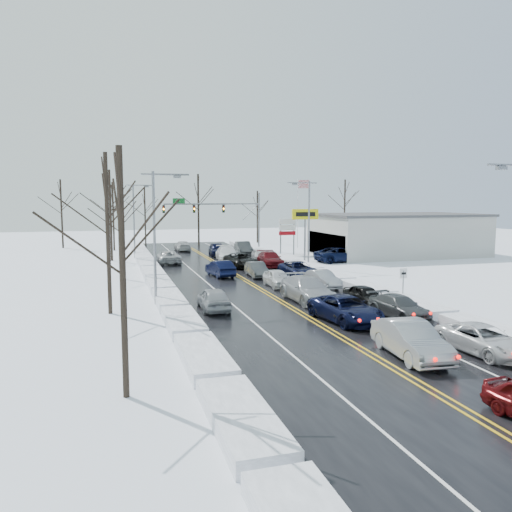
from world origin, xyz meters
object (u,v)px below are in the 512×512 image
object	(u,v)px
oncoming_car_0	(220,276)
tires_plus_sign	(305,218)
traffic_signal_mast	(223,211)
flagpole	(299,207)
dealership_building	(397,234)

from	to	relation	value
oncoming_car_0	tires_plus_sign	bearing A→B (deg)	-149.97
traffic_signal_mast	flagpole	world-z (taller)	flagpole
flagpole	oncoming_car_0	xyz separation A→B (m)	(-16.78, -23.07, -5.93)
tires_plus_sign	dealership_building	xyz separation A→B (m)	(13.48, 2.01, -2.34)
dealership_building	oncoming_car_0	bearing A→B (deg)	-156.60
tires_plus_sign	flagpole	xyz separation A→B (m)	(4.67, 14.01, 0.93)
oncoming_car_0	flagpole	bearing A→B (deg)	-132.82
flagpole	dealership_building	distance (m)	15.24
tires_plus_sign	traffic_signal_mast	bearing A→B (deg)	120.46
tires_plus_sign	dealership_building	size ratio (longest dim) A/B	0.29
flagpole	traffic_signal_mast	bearing A→B (deg)	-170.27
traffic_signal_mast	tires_plus_sign	xyz separation A→B (m)	(7.05, -12.00, -0.49)
traffic_signal_mast	dealership_building	size ratio (longest dim) A/B	0.65
flagpole	oncoming_car_0	bearing A→B (deg)	-126.03
tires_plus_sign	oncoming_car_0	size ratio (longest dim) A/B	1.33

